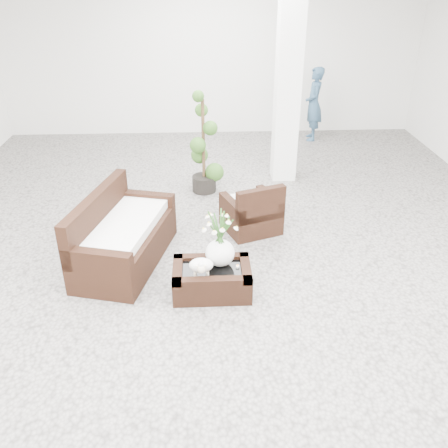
{
  "coord_description": "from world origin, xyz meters",
  "views": [
    {
      "loc": [
        -0.25,
        -5.3,
        3.44
      ],
      "look_at": [
        0.0,
        -0.1,
        0.62
      ],
      "focal_mm": 38.98,
      "sensor_mm": 36.0,
      "label": 1
    }
  ],
  "objects_px": {
    "loveseat": "(124,230)",
    "topiary": "(203,144)",
    "coffee_table": "(212,280)",
    "armchair": "(251,206)"
  },
  "relations": [
    {
      "from": "coffee_table",
      "to": "loveseat",
      "type": "bearing_deg",
      "value": 146.31
    },
    {
      "from": "coffee_table",
      "to": "armchair",
      "type": "relative_size",
      "value": 1.18
    },
    {
      "from": "coffee_table",
      "to": "topiary",
      "type": "height_order",
      "value": "topiary"
    },
    {
      "from": "coffee_table",
      "to": "armchair",
      "type": "bearing_deg",
      "value": 68.0
    },
    {
      "from": "armchair",
      "to": "topiary",
      "type": "xyz_separation_m",
      "value": [
        -0.66,
        1.39,
        0.46
      ]
    },
    {
      "from": "loveseat",
      "to": "topiary",
      "type": "height_order",
      "value": "topiary"
    },
    {
      "from": "coffee_table",
      "to": "armchair",
      "type": "height_order",
      "value": "armchair"
    },
    {
      "from": "topiary",
      "to": "coffee_table",
      "type": "bearing_deg",
      "value": -88.94
    },
    {
      "from": "coffee_table",
      "to": "topiary",
      "type": "distance_m",
      "value": 2.96
    },
    {
      "from": "armchair",
      "to": "topiary",
      "type": "bearing_deg",
      "value": -85.33
    }
  ]
}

